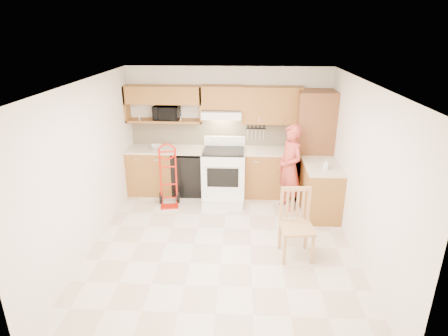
# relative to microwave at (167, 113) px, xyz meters

# --- Properties ---
(floor) EXTENTS (4.00, 4.50, 0.02)m
(floor) POSITION_rel_microwave_xyz_m (1.20, -2.08, -1.64)
(floor) COLOR beige
(floor) RESTS_ON ground
(ceiling) EXTENTS (4.00, 4.50, 0.02)m
(ceiling) POSITION_rel_microwave_xyz_m (1.20, -2.08, 0.88)
(ceiling) COLOR white
(ceiling) RESTS_ON ground
(wall_back) EXTENTS (4.00, 0.02, 2.50)m
(wall_back) POSITION_rel_microwave_xyz_m (1.20, 0.17, -0.38)
(wall_back) COLOR white
(wall_back) RESTS_ON ground
(wall_front) EXTENTS (4.00, 0.02, 2.50)m
(wall_front) POSITION_rel_microwave_xyz_m (1.20, -4.34, -0.38)
(wall_front) COLOR white
(wall_front) RESTS_ON ground
(wall_left) EXTENTS (0.02, 4.50, 2.50)m
(wall_left) POSITION_rel_microwave_xyz_m (-0.81, -2.08, -0.38)
(wall_left) COLOR white
(wall_left) RESTS_ON ground
(wall_right) EXTENTS (0.02, 4.50, 2.50)m
(wall_right) POSITION_rel_microwave_xyz_m (3.21, -2.08, -0.38)
(wall_right) COLOR white
(wall_right) RESTS_ON ground
(backsplash) EXTENTS (3.92, 0.03, 0.55)m
(backsplash) POSITION_rel_microwave_xyz_m (1.20, 0.15, -0.43)
(backsplash) COLOR beige
(backsplash) RESTS_ON wall_back
(lower_cab_left) EXTENTS (0.90, 0.60, 0.90)m
(lower_cab_left) POSITION_rel_microwave_xyz_m (-0.35, -0.14, -1.18)
(lower_cab_left) COLOR #9B6A26
(lower_cab_left) RESTS_ON ground
(dishwasher) EXTENTS (0.60, 0.60, 0.85)m
(dishwasher) POSITION_rel_microwave_xyz_m (0.40, -0.14, -1.20)
(dishwasher) COLOR black
(dishwasher) RESTS_ON ground
(lower_cab_right) EXTENTS (1.14, 0.60, 0.90)m
(lower_cab_right) POSITION_rel_microwave_xyz_m (2.03, -0.14, -1.18)
(lower_cab_right) COLOR #9B6A26
(lower_cab_right) RESTS_ON ground
(countertop_left) EXTENTS (1.50, 0.63, 0.04)m
(countertop_left) POSITION_rel_microwave_xyz_m (-0.05, -0.13, -0.71)
(countertop_left) COLOR beige
(countertop_left) RESTS_ON lower_cab_left
(countertop_right) EXTENTS (1.14, 0.63, 0.04)m
(countertop_right) POSITION_rel_microwave_xyz_m (2.03, -0.13, -0.71)
(countertop_right) COLOR beige
(countertop_right) RESTS_ON lower_cab_right
(cab_return_right) EXTENTS (0.60, 1.00, 0.90)m
(cab_return_right) POSITION_rel_microwave_xyz_m (2.90, -0.94, -1.18)
(cab_return_right) COLOR #9B6A26
(cab_return_right) RESTS_ON ground
(countertop_return) EXTENTS (0.63, 1.00, 0.04)m
(countertop_return) POSITION_rel_microwave_xyz_m (2.90, -0.94, -0.71)
(countertop_return) COLOR beige
(countertop_return) RESTS_ON cab_return_right
(pantry_tall) EXTENTS (0.70, 0.60, 2.10)m
(pantry_tall) POSITION_rel_microwave_xyz_m (2.85, -0.14, -0.58)
(pantry_tall) COLOR brown
(pantry_tall) RESTS_ON ground
(upper_cab_left) EXTENTS (1.50, 0.33, 0.34)m
(upper_cab_left) POSITION_rel_microwave_xyz_m (-0.05, 0.00, 0.35)
(upper_cab_left) COLOR #9B6A26
(upper_cab_left) RESTS_ON wall_back
(upper_shelf_mw) EXTENTS (1.50, 0.33, 0.04)m
(upper_shelf_mw) POSITION_rel_microwave_xyz_m (-0.05, 0.00, -0.16)
(upper_shelf_mw) COLOR #9B6A26
(upper_shelf_mw) RESTS_ON wall_back
(upper_cab_center) EXTENTS (0.76, 0.33, 0.44)m
(upper_cab_center) POSITION_rel_microwave_xyz_m (1.08, 0.00, 0.31)
(upper_cab_center) COLOR #9B6A26
(upper_cab_center) RESTS_ON wall_back
(upper_cab_right) EXTENTS (1.14, 0.33, 0.70)m
(upper_cab_right) POSITION_rel_microwave_xyz_m (2.03, 0.00, 0.17)
(upper_cab_right) COLOR #9B6A26
(upper_cab_right) RESTS_ON wall_back
(range_hood) EXTENTS (0.76, 0.46, 0.14)m
(range_hood) POSITION_rel_microwave_xyz_m (1.08, -0.06, 0.00)
(range_hood) COLOR white
(range_hood) RESTS_ON wall_back
(knife_strip) EXTENTS (0.40, 0.05, 0.29)m
(knife_strip) POSITION_rel_microwave_xyz_m (1.75, 0.12, -0.39)
(knife_strip) COLOR black
(knife_strip) RESTS_ON backsplash
(microwave) EXTENTS (0.52, 0.37, 0.28)m
(microwave) POSITION_rel_microwave_xyz_m (0.00, 0.00, 0.00)
(microwave) COLOR black
(microwave) RESTS_ON upper_shelf_mw
(range) EXTENTS (0.81, 1.06, 1.19)m
(range) POSITION_rel_microwave_xyz_m (1.14, -0.46, -1.03)
(range) COLOR white
(range) RESTS_ON ground
(person) EXTENTS (0.59, 0.69, 1.61)m
(person) POSITION_rel_microwave_xyz_m (2.36, -0.74, -0.82)
(person) COLOR #BA3F36
(person) RESTS_ON ground
(hand_truck) EXTENTS (0.49, 0.46, 1.11)m
(hand_truck) POSITION_rel_microwave_xyz_m (0.12, -0.75, -1.07)
(hand_truck) COLOR red
(hand_truck) RESTS_ON ground
(dining_chair) EXTENTS (0.50, 0.54, 1.03)m
(dining_chair) POSITION_rel_microwave_xyz_m (2.30, -2.33, -1.11)
(dining_chair) COLOR #B47F4B
(dining_chair) RESTS_ON ground
(soap_bottle) EXTENTS (0.10, 0.11, 0.18)m
(soap_bottle) POSITION_rel_microwave_xyz_m (2.90, -1.13, -0.60)
(soap_bottle) COLOR white
(soap_bottle) RESTS_ON countertop_return
(bowl) EXTENTS (0.28, 0.28, 0.06)m
(bowl) POSITION_rel_microwave_xyz_m (-0.21, -0.14, -0.66)
(bowl) COLOR white
(bowl) RESTS_ON countertop_left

